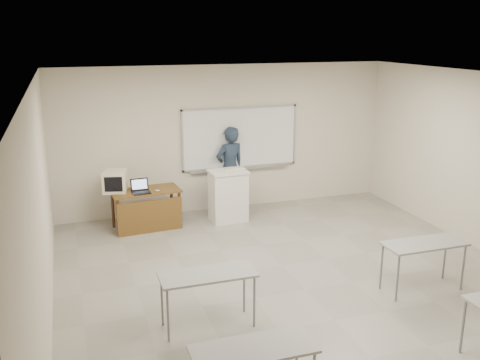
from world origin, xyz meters
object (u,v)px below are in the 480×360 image
object	(u,v)px
presenter	(230,168)
laptop	(141,189)
podium	(228,196)
mouse	(157,191)
instructor_desk	(147,203)
crt_monitor	(116,181)
whiteboard	(240,139)
keyboard	(234,168)

from	to	relation	value
presenter	laptop	bearing A→B (deg)	6.78
podium	mouse	xyz separation A→B (m)	(-1.40, -0.08, 0.26)
instructor_desk	crt_monitor	bearing A→B (deg)	150.54
instructor_desk	laptop	world-z (taller)	laptop
whiteboard	crt_monitor	bearing A→B (deg)	-168.31
laptop	instructor_desk	bearing A→B (deg)	5.18
whiteboard	presenter	xyz separation A→B (m)	(-0.25, -0.08, -0.60)
crt_monitor	podium	bearing A→B (deg)	8.16
crt_monitor	mouse	bearing A→B (deg)	-8.44
instructor_desk	laptop	size ratio (longest dim) A/B	3.89
crt_monitor	presenter	xyz separation A→B (m)	(2.38, 0.47, -0.06)
keyboard	podium	bearing A→B (deg)	-154.57
whiteboard	podium	distance (m)	1.33
whiteboard	instructor_desk	world-z (taller)	whiteboard
presenter	crt_monitor	bearing A→B (deg)	-2.25
crt_monitor	presenter	size ratio (longest dim) A/B	0.27
crt_monitor	whiteboard	bearing A→B (deg)	25.90
instructor_desk	crt_monitor	world-z (taller)	crt_monitor
whiteboard	instructor_desk	xyz separation A→B (m)	(-2.10, -0.78, -0.96)
whiteboard	presenter	size ratio (longest dim) A/B	1.41
podium	keyboard	size ratio (longest dim) A/B	2.58
laptop	crt_monitor	bearing A→B (deg)	145.93
whiteboard	crt_monitor	xyz separation A→B (m)	(-2.62, -0.54, -0.54)
laptop	keyboard	bearing A→B (deg)	-0.31
crt_monitor	presenter	bearing A→B (deg)	25.31
laptop	keyboard	distance (m)	1.87
keyboard	presenter	xyz separation A→B (m)	(0.10, 0.61, -0.15)
podium	mouse	world-z (taller)	podium
laptop	whiteboard	bearing A→B (deg)	16.27
whiteboard	laptop	bearing A→B (deg)	-160.19
instructor_desk	keyboard	size ratio (longest dim) A/B	3.23
laptop	presenter	xyz separation A→B (m)	(1.95, 0.72, 0.07)
instructor_desk	presenter	xyz separation A→B (m)	(1.85, 0.70, 0.36)
presenter	instructor_desk	bearing A→B (deg)	7.36
instructor_desk	keyboard	world-z (taller)	keyboard
mouse	presenter	size ratio (longest dim) A/B	0.06
podium	keyboard	xyz separation A→B (m)	(0.15, 0.08, 0.52)
laptop	presenter	distance (m)	2.08
podium	crt_monitor	xyz separation A→B (m)	(-2.12, 0.23, 0.43)
laptop	mouse	bearing A→B (deg)	-13.42
podium	instructor_desk	bearing A→B (deg)	177.92
keyboard	mouse	bearing A→B (deg)	-176.87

